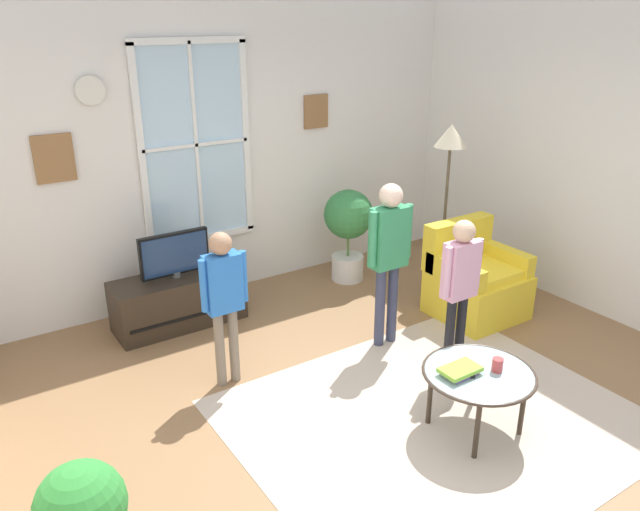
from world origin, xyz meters
TOP-DOWN VIEW (x-y plane):
  - ground_plane at (0.00, 0.00)m, footprint 5.88×6.01m
  - back_wall at (-0.01, 2.76)m, footprint 5.28×0.17m
  - area_rug at (0.19, -0.15)m, footprint 2.72×2.30m
  - tv_stand at (-0.77, 2.21)m, footprint 1.17×0.47m
  - television at (-0.77, 2.21)m, footprint 0.63×0.08m
  - armchair at (1.64, 0.88)m, footprint 0.76×0.74m
  - coffee_table at (0.34, -0.37)m, footprint 0.76×0.76m
  - book_stack at (0.21, -0.32)m, footprint 0.27×0.17m
  - cup at (0.45, -0.42)m, footprint 0.07×0.07m
  - remote_near_books at (0.28, -0.34)m, footprint 0.10×0.14m
  - person_blue_shirt at (-0.82, 1.09)m, footprint 0.37×0.17m
  - person_green_shirt at (0.59, 0.90)m, footprint 0.43×0.20m
  - person_pink_shirt at (0.79, 0.29)m, footprint 0.38×0.17m
  - potted_plant_by_window at (1.12, 2.20)m, footprint 0.52×0.52m
  - floor_lamp at (1.86, 1.55)m, footprint 0.32×0.32m

SIDE VIEW (x-z plane):
  - ground_plane at x=0.00m, z-range -0.02..0.00m
  - area_rug at x=0.19m, z-range 0.00..0.01m
  - tv_stand at x=-0.77m, z-range 0.00..0.48m
  - armchair at x=1.64m, z-range -0.11..0.76m
  - coffee_table at x=0.34m, z-range 0.20..0.65m
  - remote_near_books at x=0.28m, z-range 0.45..0.48m
  - book_stack at x=0.21m, z-range 0.46..0.51m
  - cup at x=0.45m, z-range 0.45..0.55m
  - potted_plant_by_window at x=1.12m, z-range 0.13..1.11m
  - television at x=-0.77m, z-range 0.49..0.90m
  - person_blue_shirt at x=-0.82m, z-range 0.16..1.39m
  - person_pink_shirt at x=0.79m, z-range 0.16..1.42m
  - person_green_shirt at x=0.59m, z-range 0.18..1.61m
  - floor_lamp at x=1.86m, z-range 0.57..2.25m
  - back_wall at x=-0.01m, z-range 0.00..2.95m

